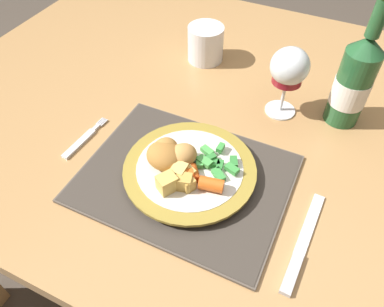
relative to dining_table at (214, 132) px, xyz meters
name	(u,v)px	position (x,y,z in m)	size (l,w,h in m)	color
ground_plane	(206,260)	(0.00, 0.00, -0.65)	(6.00, 6.00, 0.00)	#4C4238
dining_table	(214,132)	(0.00, 0.00, 0.00)	(1.28, 0.99, 0.74)	#AD7F4C
placemat	(185,178)	(0.03, -0.22, 0.09)	(0.37, 0.29, 0.01)	brown
dinner_plate	(190,170)	(0.04, -0.21, 0.10)	(0.24, 0.24, 0.02)	silver
breaded_croquettes	(170,154)	(0.00, -0.21, 0.13)	(0.10, 0.09, 0.04)	#A87033
green_beans_pile	(214,162)	(0.07, -0.19, 0.12)	(0.10, 0.08, 0.01)	#338438
glazed_carrots	(197,179)	(0.07, -0.24, 0.12)	(0.10, 0.05, 0.02)	orange
fork	(82,140)	(-0.19, -0.22, 0.09)	(0.02, 0.13, 0.01)	silver
table_knife	(300,249)	(0.26, -0.27, 0.09)	(0.03, 0.20, 0.01)	silver
wine_glass	(289,69)	(0.14, 0.04, 0.19)	(0.08, 0.08, 0.15)	silver
bottle	(354,81)	(0.26, 0.07, 0.18)	(0.07, 0.07, 0.27)	#23562D
roast_potatoes	(179,179)	(0.04, -0.25, 0.13)	(0.06, 0.07, 0.03)	gold
drinking_cup	(206,43)	(-0.09, 0.15, 0.13)	(0.09, 0.09, 0.09)	white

